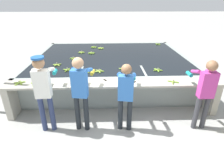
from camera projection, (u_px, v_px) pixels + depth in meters
ground_plane at (114, 119)px, 4.35m from camera, size 80.00×80.00×0.00m
wash_tank at (111, 67)px, 6.39m from camera, size 5.25×3.94×0.89m
work_ledge at (114, 91)px, 4.29m from camera, size 5.25×0.45×0.89m
worker_0 at (43, 87)px, 3.60m from camera, size 0.43×0.73×1.73m
worker_1 at (80, 88)px, 3.64m from camera, size 0.48×0.74×1.71m
worker_2 at (126, 92)px, 3.67m from camera, size 0.48×0.73×1.57m
worker_3 at (205, 89)px, 3.70m from camera, size 0.41×0.71×1.63m
banana_bunch_floating_0 at (124, 69)px, 5.00m from camera, size 0.27×0.28×0.08m
banana_bunch_floating_1 at (67, 70)px, 4.91m from camera, size 0.28×0.28×0.08m
banana_bunch_floating_2 at (85, 72)px, 4.79m from camera, size 0.27×0.28×0.08m
banana_bunch_floating_3 at (92, 53)px, 6.46m from camera, size 0.28×0.28×0.08m
banana_bunch_floating_4 at (73, 58)px, 5.87m from camera, size 0.28×0.28×0.08m
banana_bunch_floating_5 at (99, 71)px, 4.83m from camera, size 0.27×0.28×0.08m
banana_bunch_floating_6 at (57, 65)px, 5.31m from camera, size 0.27×0.28×0.08m
banana_bunch_floating_7 at (81, 52)px, 6.53m from camera, size 0.28×0.27×0.08m
banana_bunch_floating_8 at (158, 44)px, 7.73m from camera, size 0.24×0.24×0.08m
banana_bunch_floating_9 at (158, 70)px, 4.91m from camera, size 0.28×0.27×0.08m
banana_bunch_floating_10 at (101, 48)px, 7.09m from camera, size 0.28×0.28×0.08m
banana_bunch_floating_11 at (94, 47)px, 7.24m from camera, size 0.28×0.28×0.08m
banana_bunch_ledge_0 at (36, 83)px, 4.11m from camera, size 0.28×0.28×0.08m
banana_bunch_ledge_1 at (173, 82)px, 4.21m from camera, size 0.27×0.27×0.08m
banana_bunch_ledge_2 at (19, 83)px, 4.15m from camera, size 0.27×0.28×0.08m
knife_0 at (107, 81)px, 4.27m from camera, size 0.23×0.30×0.02m
knife_1 at (136, 81)px, 4.26m from camera, size 0.28×0.26×0.02m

